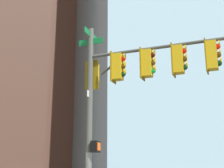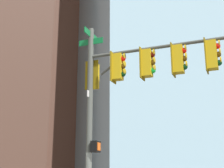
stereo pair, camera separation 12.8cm
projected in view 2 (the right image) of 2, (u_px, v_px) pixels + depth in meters
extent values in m
cylinder|color=#4C514C|center=(89.00, 120.00, 12.49)|extent=(0.22, 0.22, 7.36)
cylinder|color=#4C514C|center=(156.00, 48.00, 12.23)|extent=(3.63, 3.92, 0.12)
cylinder|color=#4C514C|center=(113.00, 65.00, 12.70)|extent=(0.77, 0.82, 0.75)
cube|color=#0F6B33|center=(91.00, 35.00, 13.41)|extent=(0.88, 0.81, 0.24)
cube|color=#0F6B33|center=(91.00, 42.00, 13.33)|extent=(0.72, 0.78, 0.24)
cube|color=white|center=(90.00, 95.00, 12.75)|extent=(0.35, 0.33, 0.24)
cube|color=gold|center=(118.00, 67.00, 12.60)|extent=(0.48, 0.48, 1.00)
cube|color=#7D640C|center=(113.00, 68.00, 12.67)|extent=(0.43, 0.40, 1.16)
sphere|color=red|center=(123.00, 59.00, 12.61)|extent=(0.20, 0.20, 0.20)
cylinder|color=gold|center=(125.00, 56.00, 12.61)|extent=(0.20, 0.19, 0.23)
sphere|color=#4C330A|center=(123.00, 66.00, 12.53)|extent=(0.20, 0.20, 0.20)
cylinder|color=gold|center=(125.00, 64.00, 12.53)|extent=(0.20, 0.19, 0.23)
sphere|color=#0A3819|center=(123.00, 74.00, 12.45)|extent=(0.20, 0.20, 0.20)
cylinder|color=gold|center=(125.00, 72.00, 12.45)|extent=(0.20, 0.19, 0.23)
cube|color=gold|center=(147.00, 63.00, 12.20)|extent=(0.48, 0.48, 1.00)
cube|color=#7D640C|center=(142.00, 64.00, 12.27)|extent=(0.43, 0.40, 1.16)
sphere|color=#470A07|center=(152.00, 55.00, 12.21)|extent=(0.20, 0.20, 0.20)
cylinder|color=gold|center=(154.00, 52.00, 12.21)|extent=(0.20, 0.19, 0.23)
sphere|color=#4C330A|center=(153.00, 63.00, 12.13)|extent=(0.20, 0.20, 0.20)
cylinder|color=gold|center=(154.00, 60.00, 12.13)|extent=(0.20, 0.19, 0.23)
sphere|color=green|center=(153.00, 71.00, 12.04)|extent=(0.20, 0.20, 0.20)
cylinder|color=gold|center=(155.00, 68.00, 12.05)|extent=(0.20, 0.19, 0.23)
cube|color=gold|center=(178.00, 59.00, 11.79)|extent=(0.48, 0.48, 1.00)
cube|color=#7D640C|center=(173.00, 60.00, 11.86)|extent=(0.43, 0.40, 1.16)
sphere|color=red|center=(184.00, 51.00, 11.80)|extent=(0.20, 0.20, 0.20)
cylinder|color=gold|center=(186.00, 48.00, 11.80)|extent=(0.20, 0.19, 0.23)
sphere|color=#4C330A|center=(184.00, 59.00, 11.72)|extent=(0.20, 0.20, 0.20)
cylinder|color=gold|center=(186.00, 56.00, 11.72)|extent=(0.20, 0.19, 0.23)
sphere|color=#0A3819|center=(185.00, 67.00, 11.64)|extent=(0.20, 0.20, 0.20)
cylinder|color=gold|center=(187.00, 64.00, 11.64)|extent=(0.20, 0.19, 0.23)
cube|color=gold|center=(212.00, 55.00, 11.39)|extent=(0.48, 0.48, 1.00)
cube|color=#7D640C|center=(206.00, 56.00, 11.45)|extent=(0.43, 0.40, 1.16)
sphere|color=red|center=(217.00, 46.00, 11.39)|extent=(0.20, 0.20, 0.20)
cylinder|color=gold|center=(219.00, 43.00, 11.39)|extent=(0.20, 0.19, 0.23)
sphere|color=#4C330A|center=(218.00, 54.00, 11.31)|extent=(0.20, 0.20, 0.20)
cylinder|color=gold|center=(220.00, 52.00, 11.31)|extent=(0.20, 0.19, 0.23)
sphere|color=#0A3819|center=(219.00, 63.00, 11.23)|extent=(0.20, 0.20, 0.20)
cylinder|color=gold|center=(221.00, 60.00, 11.23)|extent=(0.20, 0.19, 0.23)
cube|color=gold|center=(94.00, 76.00, 13.25)|extent=(0.48, 0.48, 1.00)
cube|color=#7D640C|center=(92.00, 75.00, 13.08)|extent=(0.40, 0.43, 1.16)
sphere|color=#470A07|center=(96.00, 70.00, 13.51)|extent=(0.20, 0.20, 0.20)
cylinder|color=gold|center=(97.00, 69.00, 13.60)|extent=(0.19, 0.20, 0.23)
sphere|color=#4C330A|center=(96.00, 78.00, 13.43)|extent=(0.20, 0.20, 0.20)
cylinder|color=gold|center=(97.00, 76.00, 13.52)|extent=(0.19, 0.20, 0.23)
sphere|color=green|center=(96.00, 85.00, 13.35)|extent=(0.20, 0.20, 0.20)
cylinder|color=gold|center=(96.00, 83.00, 13.43)|extent=(0.19, 0.20, 0.23)
cube|color=black|center=(96.00, 147.00, 12.13)|extent=(0.44, 0.43, 0.40)
cube|color=#EA5914|center=(99.00, 147.00, 12.09)|extent=(0.20, 0.19, 0.28)
cube|color=brown|center=(82.00, 57.00, 57.24)|extent=(26.78, 17.06, 42.93)
cube|color=brown|center=(72.00, 100.00, 59.71)|extent=(19.95, 14.22, 30.01)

